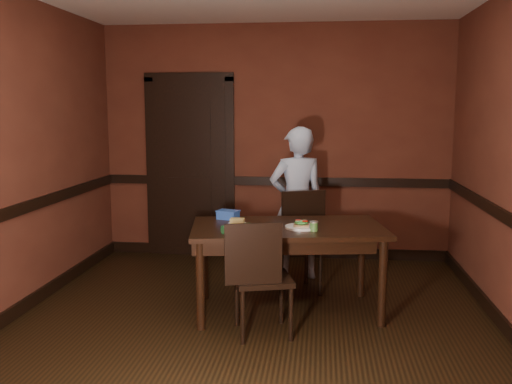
% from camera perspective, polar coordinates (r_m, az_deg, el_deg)
% --- Properties ---
extents(floor, '(4.00, 4.50, 0.01)m').
position_cam_1_polar(floor, '(4.71, -0.50, -13.38)').
color(floor, black).
rests_on(floor, ground).
extents(wall_back, '(4.00, 0.02, 2.70)m').
position_cam_1_polar(wall_back, '(6.62, 1.90, 4.97)').
color(wall_back, '#56271A').
rests_on(wall_back, ground).
extents(wall_front, '(4.00, 0.02, 2.70)m').
position_cam_1_polar(wall_front, '(2.19, -7.86, -2.14)').
color(wall_front, '#56271A').
rests_on(wall_front, ground).
extents(wall_left, '(0.02, 4.50, 2.70)m').
position_cam_1_polar(wall_left, '(5.05, -23.73, 3.18)').
color(wall_left, '#56271A').
rests_on(wall_left, ground).
extents(dado_back, '(4.00, 0.03, 0.10)m').
position_cam_1_polar(dado_back, '(6.65, 1.87, 1.09)').
color(dado_back, black).
rests_on(dado_back, ground).
extents(dado_left, '(0.03, 4.50, 0.10)m').
position_cam_1_polar(dado_left, '(5.09, -23.28, -1.87)').
color(dado_left, black).
rests_on(dado_left, ground).
extents(baseboard_back, '(4.00, 0.03, 0.12)m').
position_cam_1_polar(baseboard_back, '(6.81, 1.84, -5.94)').
color(baseboard_back, black).
rests_on(baseboard_back, ground).
extents(baseboard_left, '(0.03, 4.50, 0.12)m').
position_cam_1_polar(baseboard_left, '(5.30, -22.75, -10.84)').
color(baseboard_left, black).
rests_on(baseboard_left, ground).
extents(baseboard_right, '(0.03, 4.50, 0.12)m').
position_cam_1_polar(baseboard_right, '(4.87, 23.96, -12.61)').
color(baseboard_right, black).
rests_on(baseboard_right, ground).
extents(door, '(1.05, 0.07, 2.20)m').
position_cam_1_polar(door, '(6.77, -6.61, 2.79)').
color(door, black).
rests_on(door, ground).
extents(dining_table, '(1.74, 1.15, 0.76)m').
position_cam_1_polar(dining_table, '(4.94, 3.16, -7.69)').
color(dining_table, black).
rests_on(dining_table, floor).
extents(chair_far, '(0.58, 0.58, 0.95)m').
position_cam_1_polar(chair_far, '(5.45, 3.88, -5.11)').
color(chair_far, black).
rests_on(chair_far, floor).
extents(chair_near, '(0.53, 0.53, 0.91)m').
position_cam_1_polar(chair_near, '(4.45, 0.70, -8.46)').
color(chair_near, black).
rests_on(chair_near, floor).
extents(person, '(0.66, 0.54, 1.56)m').
position_cam_1_polar(person, '(5.83, 4.09, -1.14)').
color(person, '#ABC2DB').
rests_on(person, floor).
extents(sandwich_plate, '(0.27, 0.27, 0.07)m').
position_cam_1_polar(sandwich_plate, '(4.76, 4.55, -3.39)').
color(sandwich_plate, white).
rests_on(sandwich_plate, dining_table).
extents(sauce_jar, '(0.07, 0.07, 0.08)m').
position_cam_1_polar(sauce_jar, '(4.66, 5.81, -3.40)').
color(sauce_jar, '#468035').
rests_on(sauce_jar, dining_table).
extents(cheese_saucer, '(0.16, 0.16, 0.05)m').
position_cam_1_polar(cheese_saucer, '(4.91, -1.88, -3.00)').
color(cheese_saucer, white).
rests_on(cheese_saucer, dining_table).
extents(food_tub, '(0.22, 0.18, 0.08)m').
position_cam_1_polar(food_tub, '(5.13, -2.81, -2.28)').
color(food_tub, blue).
rests_on(food_tub, dining_table).
extents(wrapped_veg, '(0.24, 0.20, 0.07)m').
position_cam_1_polar(wrapped_veg, '(4.58, -1.98, -3.65)').
color(wrapped_veg, '#195527').
rests_on(wrapped_veg, dining_table).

